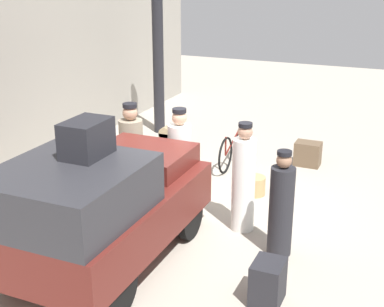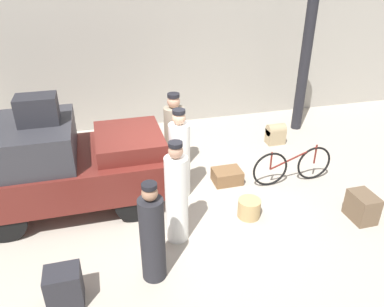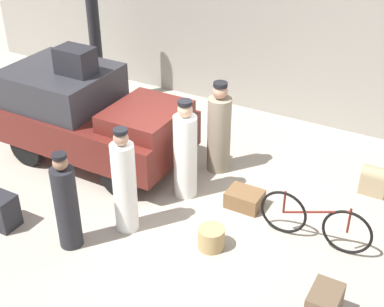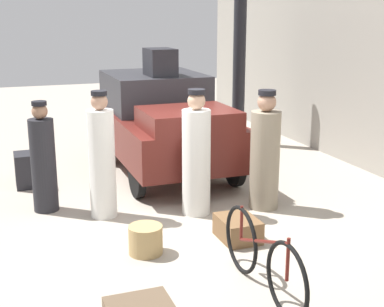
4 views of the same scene
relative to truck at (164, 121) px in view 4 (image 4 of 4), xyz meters
The scene contains 12 objects.
ground_plane 2.43m from the truck, 14.05° to the right, with size 30.00×30.00×0.00m, color #A89E8E.
canopy_pillar_left 2.73m from the truck, 124.74° to the left, with size 0.27×0.27×3.47m.
truck is the anchor object (origin of this frame).
bicycle 4.57m from the truck, ahead, with size 1.75×0.04×0.81m.
wicker_basket 3.53m from the truck, 21.14° to the right, with size 0.41×0.41×0.35m.
porter_carrying_trunk 2.35m from the truck, 38.85° to the right, with size 0.37×0.37×1.79m.
porter_with_bicycle 2.59m from the truck, 59.46° to the right, with size 0.36×0.36×1.61m.
conductor_in_dark_uniform 2.44m from the truck, 19.46° to the left, with size 0.43×0.43×1.75m.
porter_standing_middle 2.19m from the truck, ahead, with size 0.40×0.40×1.79m.
trunk_large_brown 2.49m from the truck, 88.48° to the right, with size 0.47×0.38×0.57m.
suitcase_tan_flat 3.32m from the truck, ahead, with size 0.59×0.46×0.29m.
trunk_on_truck_roof 1.03m from the truck, behind, with size 0.66×0.47×0.48m.
Camera 4 is at (6.76, -2.21, 2.80)m, focal length 50.00 mm.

